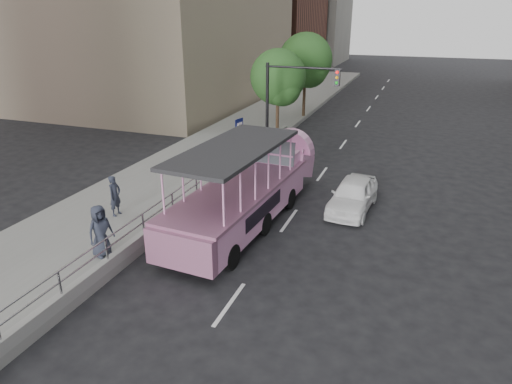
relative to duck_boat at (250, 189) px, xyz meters
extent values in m
plane|color=black|center=(0.56, -3.73, -1.24)|extent=(160.00, 160.00, 0.00)
cube|color=gray|center=(-5.19, 6.27, -1.09)|extent=(5.50, 80.00, 0.30)
cube|color=#9F9F99|center=(-2.56, -1.73, -0.76)|extent=(0.24, 30.00, 0.36)
cylinder|color=#9D9DA1|center=(-2.56, -7.73, -0.23)|extent=(0.07, 0.07, 0.70)
cylinder|color=#9D9DA1|center=(-2.56, -5.73, -0.23)|extent=(0.07, 0.07, 0.70)
cylinder|color=#9D9DA1|center=(-2.56, -3.73, -0.23)|extent=(0.07, 0.07, 0.70)
cylinder|color=#9D9DA1|center=(-2.56, -1.73, -0.23)|extent=(0.07, 0.07, 0.70)
cylinder|color=#9D9DA1|center=(-2.56, 0.27, -0.23)|extent=(0.07, 0.07, 0.70)
cylinder|color=#9D9DA1|center=(-2.56, 2.27, -0.23)|extent=(0.07, 0.07, 0.70)
cylinder|color=#9D9DA1|center=(-2.56, 4.27, -0.23)|extent=(0.07, 0.07, 0.70)
cylinder|color=#9D9DA1|center=(-2.56, 6.27, -0.23)|extent=(0.07, 0.07, 0.70)
cylinder|color=#9D9DA1|center=(-2.56, 8.27, -0.23)|extent=(0.07, 0.07, 0.70)
cylinder|color=#9D9DA1|center=(-2.56, -1.73, -0.23)|extent=(0.06, 22.00, 0.06)
cylinder|color=#9D9DA1|center=(-2.56, -1.73, 0.10)|extent=(0.06, 22.00, 0.06)
cylinder|color=black|center=(-1.33, -3.78, -0.81)|extent=(0.40, 0.89, 0.87)
cylinder|color=black|center=(0.80, -3.92, -0.81)|extent=(0.40, 0.89, 0.87)
cylinder|color=black|center=(-1.14, -1.08, -0.81)|extent=(0.40, 0.89, 0.87)
cylinder|color=black|center=(0.98, -1.22, -0.81)|extent=(0.40, 0.89, 0.87)
cylinder|color=black|center=(-0.95, 1.62, -0.81)|extent=(0.40, 0.89, 0.87)
cylinder|color=black|center=(1.17, 1.48, -0.81)|extent=(0.40, 0.89, 0.87)
cube|color=#ED96CD|center=(-0.07, -0.96, -0.25)|extent=(2.95, 8.08, 1.21)
cube|color=#ED96CD|center=(0.25, 3.67, -0.01)|extent=(2.50, 2.21, 1.51)
cylinder|color=#ED96CD|center=(0.31, 4.49, 0.28)|extent=(2.31, 0.83, 2.27)
cube|color=#874F6E|center=(-0.35, -5.06, -0.25)|extent=(2.44, 0.50, 1.21)
cube|color=#874F6E|center=(-0.07, -0.96, 0.41)|extent=(3.09, 8.37, 0.12)
cube|color=#242427|center=(-0.09, -1.34, 2.04)|extent=(2.99, 6.54, 0.14)
cube|color=gray|center=(0.14, 1.99, 1.00)|extent=(2.23, 0.35, 1.01)
cube|color=#ED96CD|center=(0.17, 2.42, 0.71)|extent=(2.19, 1.11, 0.48)
imported|color=white|center=(3.74, 2.24, -0.56)|extent=(1.87, 4.07, 1.35)
imported|color=#2A2F3E|center=(-4.83, -2.21, -0.13)|extent=(0.41, 0.61, 1.63)
imported|color=#2A2F3E|center=(-3.28, -5.07, -0.05)|extent=(0.84, 1.02, 1.78)
cylinder|color=black|center=(-2.35, 4.59, 0.09)|extent=(0.09, 0.09, 2.67)
cube|color=#0B134F|center=(-2.35, 4.59, 1.22)|extent=(0.16, 0.65, 0.96)
cube|color=white|center=(-2.32, 4.59, 1.22)|extent=(0.10, 0.42, 0.59)
cylinder|color=black|center=(-2.34, 8.77, 1.36)|extent=(0.18, 0.18, 5.20)
cylinder|color=black|center=(-0.34, 8.77, 3.76)|extent=(4.20, 0.12, 0.12)
cube|color=black|center=(1.56, 8.77, 3.31)|extent=(0.28, 0.22, 0.85)
sphere|color=red|center=(1.56, 8.64, 3.61)|extent=(0.16, 0.16, 0.16)
cylinder|color=#3E281C|center=(-2.84, 12.27, 0.30)|extent=(0.22, 0.22, 3.08)
sphere|color=#2B5823|center=(-2.84, 12.27, 2.72)|extent=(3.52, 3.52, 3.52)
sphere|color=#2B5823|center=(-2.44, 11.97, 2.17)|extent=(2.42, 2.42, 2.42)
cylinder|color=#3E281C|center=(-2.64, 18.27, 0.49)|extent=(0.22, 0.22, 3.47)
sphere|color=#2B5823|center=(-2.64, 18.27, 3.22)|extent=(3.97, 3.97, 3.97)
sphere|color=#2B5823|center=(-2.24, 17.97, 2.60)|extent=(2.73, 2.73, 2.73)
camera|label=1|loc=(6.10, -15.76, 6.60)|focal=32.00mm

